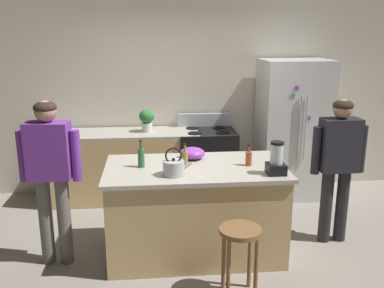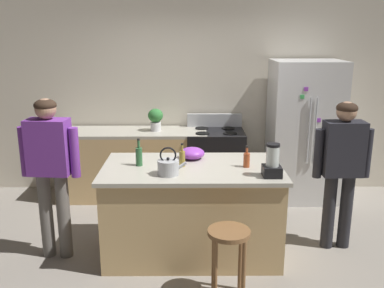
# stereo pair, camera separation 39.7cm
# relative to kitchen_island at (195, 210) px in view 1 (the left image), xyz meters

# --- Properties ---
(ground_plane) EXTENTS (14.00, 14.00, 0.00)m
(ground_plane) POSITION_rel_kitchen_island_xyz_m (0.00, 0.00, -0.47)
(ground_plane) COLOR gray
(back_wall) EXTENTS (8.00, 0.10, 2.70)m
(back_wall) POSITION_rel_kitchen_island_xyz_m (0.00, 1.95, 0.88)
(back_wall) COLOR beige
(back_wall) RESTS_ON ground_plane
(kitchen_island) EXTENTS (1.78, 0.98, 0.94)m
(kitchen_island) POSITION_rel_kitchen_island_xyz_m (0.00, 0.00, 0.00)
(kitchen_island) COLOR tan
(kitchen_island) RESTS_ON ground_plane
(back_counter_run) EXTENTS (2.00, 0.64, 0.94)m
(back_counter_run) POSITION_rel_kitchen_island_xyz_m (-0.80, 1.55, -0.00)
(back_counter_run) COLOR tan
(back_counter_run) RESTS_ON ground_plane
(refrigerator) EXTENTS (0.90, 0.73, 1.87)m
(refrigerator) POSITION_rel_kitchen_island_xyz_m (1.50, 1.50, 0.47)
(refrigerator) COLOR silver
(refrigerator) RESTS_ON ground_plane
(stove_range) EXTENTS (0.76, 0.65, 1.12)m
(stove_range) POSITION_rel_kitchen_island_xyz_m (0.32, 1.52, 0.01)
(stove_range) COLOR black
(stove_range) RESTS_ON ground_plane
(person_by_island_left) EXTENTS (0.60, 0.25, 1.63)m
(person_by_island_left) POSITION_rel_kitchen_island_xyz_m (-1.38, -0.07, 0.52)
(person_by_island_left) COLOR #66605B
(person_by_island_left) RESTS_ON ground_plane
(person_by_sink_right) EXTENTS (0.59, 0.23, 1.57)m
(person_by_sink_right) POSITION_rel_kitchen_island_xyz_m (1.53, 0.11, 0.48)
(person_by_sink_right) COLOR #26262B
(person_by_sink_right) RESTS_ON ground_plane
(bar_stool) EXTENTS (0.36, 0.36, 0.64)m
(bar_stool) POSITION_rel_kitchen_island_xyz_m (0.30, -0.79, 0.03)
(bar_stool) COLOR brown
(bar_stool) RESTS_ON ground_plane
(potted_plant) EXTENTS (0.20, 0.20, 0.30)m
(potted_plant) POSITION_rel_kitchen_island_xyz_m (-0.48, 1.55, 0.64)
(potted_plant) COLOR silver
(potted_plant) RESTS_ON back_counter_run
(blender_appliance) EXTENTS (0.17, 0.17, 0.31)m
(blender_appliance) POSITION_rel_kitchen_island_xyz_m (0.73, -0.30, 0.60)
(blender_appliance) COLOR black
(blender_appliance) RESTS_ON kitchen_island
(bottle_cooking_sauce) EXTENTS (0.06, 0.06, 0.22)m
(bottle_cooking_sauce) POSITION_rel_kitchen_island_xyz_m (0.54, -0.02, 0.55)
(bottle_cooking_sauce) COLOR #B24C26
(bottle_cooking_sauce) RESTS_ON kitchen_island
(bottle_olive_oil) EXTENTS (0.07, 0.07, 0.28)m
(bottle_olive_oil) POSITION_rel_kitchen_island_xyz_m (-0.53, 0.03, 0.57)
(bottle_olive_oil) COLOR #2D6638
(bottle_olive_oil) RESTS_ON kitchen_island
(bottle_vinegar) EXTENTS (0.06, 0.06, 0.24)m
(bottle_vinegar) POSITION_rel_kitchen_island_xyz_m (-0.10, 0.01, 0.55)
(bottle_vinegar) COLOR olive
(bottle_vinegar) RESTS_ON kitchen_island
(mixing_bowl) EXTENTS (0.26, 0.26, 0.12)m
(mixing_bowl) POSITION_rel_kitchen_island_xyz_m (0.00, 0.27, 0.53)
(mixing_bowl) COLOR purple
(mixing_bowl) RESTS_ON kitchen_island
(tea_kettle) EXTENTS (0.28, 0.20, 0.27)m
(tea_kettle) POSITION_rel_kitchen_island_xyz_m (-0.22, -0.25, 0.55)
(tea_kettle) COLOR #B7BABF
(tea_kettle) RESTS_ON kitchen_island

